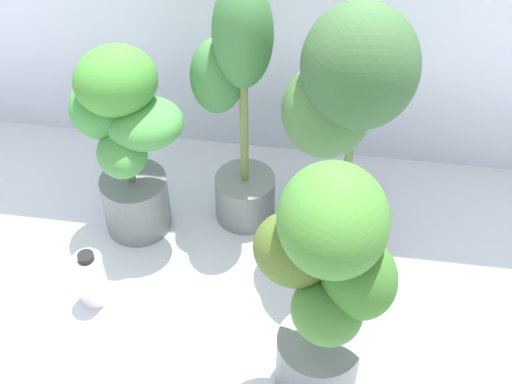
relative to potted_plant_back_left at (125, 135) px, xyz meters
name	(u,v)px	position (x,y,z in m)	size (l,w,h in m)	color
ground_plane	(216,323)	(0.34, -0.37, -0.41)	(8.00, 8.00, 0.00)	silver
potted_plant_back_left	(125,135)	(0.00, 0.00, 0.00)	(0.43, 0.35, 0.72)	slate
potted_plant_back_right	(345,121)	(0.67, -0.02, 0.15)	(0.42, 0.35, 0.93)	slate
potted_plant_back_center	(237,99)	(0.34, 0.11, 0.09)	(0.31, 0.25, 0.91)	slate
potted_plant_front_right	(327,278)	(0.66, -0.52, 0.06)	(0.40, 0.34, 0.79)	gray
nutrient_bottle	(91,278)	(-0.06, -0.33, -0.31)	(0.09, 0.09, 0.21)	white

